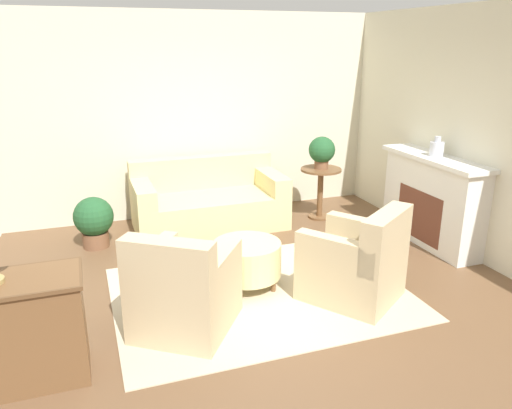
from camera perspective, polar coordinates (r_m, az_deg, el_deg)
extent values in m
plane|color=brown|center=(5.05, 0.49, -10.14)|extent=(16.00, 16.00, 0.00)
cube|color=beige|center=(7.15, -7.11, 9.99)|extent=(9.35, 0.12, 2.80)
cube|color=beige|center=(6.01, 25.45, 6.87)|extent=(0.12, 9.23, 2.80)
cube|color=beige|center=(5.05, 0.49, -10.09)|extent=(2.84, 2.14, 0.01)
cube|color=beige|center=(6.74, -5.31, -0.75)|extent=(1.98, 0.99, 0.45)
cube|color=beige|center=(6.98, -6.22, 3.70)|extent=(1.98, 0.20, 0.44)
cube|color=beige|center=(6.47, -12.84, 1.28)|extent=(0.24, 0.95, 0.24)
cube|color=beige|center=(6.87, 1.70, 2.71)|extent=(0.24, 0.95, 0.24)
cube|color=brown|center=(6.38, -4.22, -3.66)|extent=(1.78, 0.05, 0.06)
cube|color=#C6B289|center=(4.46, -7.94, -11.20)|extent=(1.10, 1.12, 0.42)
cube|color=#C6B289|center=(3.99, -10.03, -7.49)|extent=(0.74, 0.60, 0.51)
cube|color=#C6B289|center=(4.21, -4.13, -7.55)|extent=(0.57, 0.74, 0.28)
cube|color=#C6B289|center=(4.44, -11.72, -6.50)|extent=(0.57, 0.74, 0.28)
cube|color=brown|center=(4.86, -6.02, -10.92)|extent=(0.59, 0.43, 0.06)
cube|color=#C6B289|center=(4.98, 10.78, -8.06)|extent=(1.10, 1.12, 0.42)
cube|color=#C6B289|center=(4.69, 14.65, -3.85)|extent=(0.74, 0.60, 0.51)
cube|color=#C6B289|center=(5.11, 12.28, -3.19)|extent=(0.57, 0.74, 0.28)
cube|color=#C6B289|center=(4.59, 9.15, -5.51)|extent=(0.57, 0.74, 0.28)
cube|color=brown|center=(5.21, 6.75, -8.82)|extent=(0.59, 0.43, 0.06)
cylinder|color=beige|center=(5.06, -1.03, -6.23)|extent=(0.69, 0.69, 0.35)
cylinder|color=brown|center=(4.93, -2.55, -9.97)|extent=(0.05, 0.05, 0.12)
cylinder|color=brown|center=(5.05, 1.99, -9.23)|extent=(0.05, 0.05, 0.12)
cylinder|color=brown|center=(5.29, -3.88, -7.97)|extent=(0.05, 0.05, 0.12)
cylinder|color=brown|center=(5.40, 0.37, -7.35)|extent=(0.05, 0.05, 0.12)
cylinder|color=brown|center=(6.99, 7.45, 3.98)|extent=(0.57, 0.57, 0.03)
cylinder|color=brown|center=(7.09, 7.33, 1.16)|extent=(0.08, 0.08, 0.69)
cylinder|color=brown|center=(7.19, 7.23, -1.36)|extent=(0.31, 0.31, 0.03)
cube|color=white|center=(6.44, 19.49, 0.45)|extent=(0.36, 1.48, 1.10)
cube|color=brown|center=(6.39, 18.14, -1.14)|extent=(0.02, 0.82, 0.61)
cube|color=white|center=(6.30, 19.85, 5.00)|extent=(0.44, 1.58, 0.05)
cube|color=brown|center=(4.09, -27.15, -13.09)|extent=(1.14, 0.49, 0.81)
cylinder|color=silver|center=(6.28, 19.95, 5.97)|extent=(0.16, 0.16, 0.17)
cylinder|color=silver|center=(6.26, 20.07, 7.02)|extent=(0.07, 0.07, 0.07)
cylinder|color=brown|center=(6.97, 7.47, 4.53)|extent=(0.19, 0.19, 0.11)
sphere|color=#23562D|center=(6.93, 7.54, 6.22)|extent=(0.36, 0.36, 0.36)
cylinder|color=brown|center=(6.41, -17.83, -3.81)|extent=(0.31, 0.31, 0.19)
sphere|color=#23562D|center=(6.31, -18.08, -1.31)|extent=(0.47, 0.47, 0.47)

